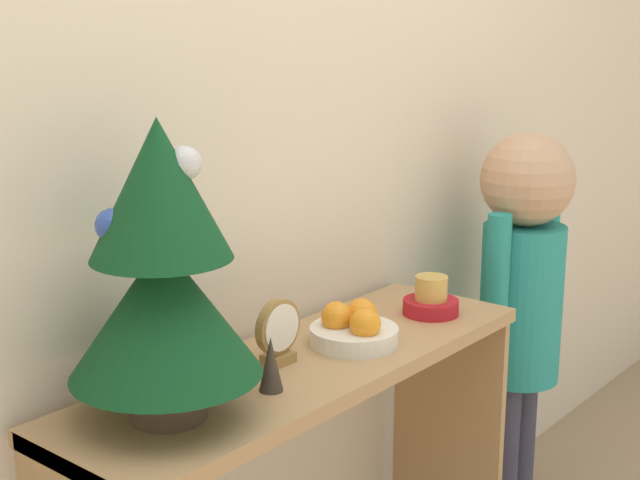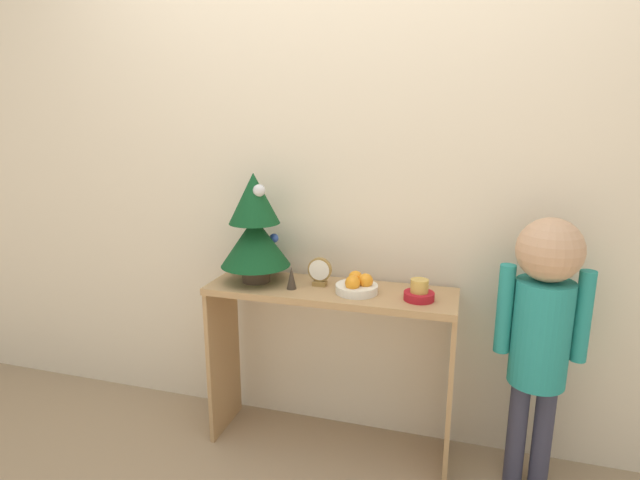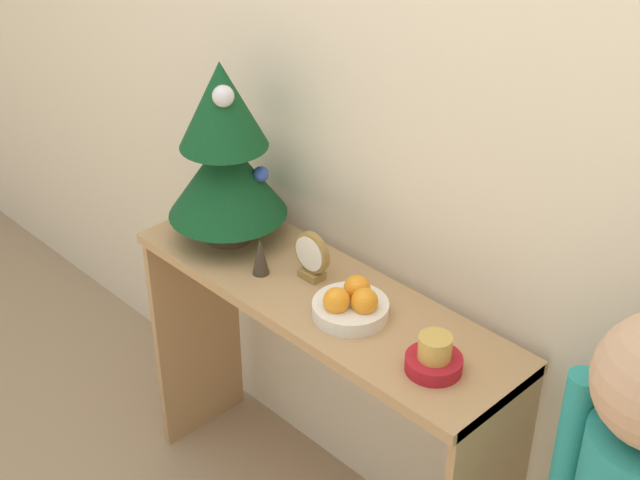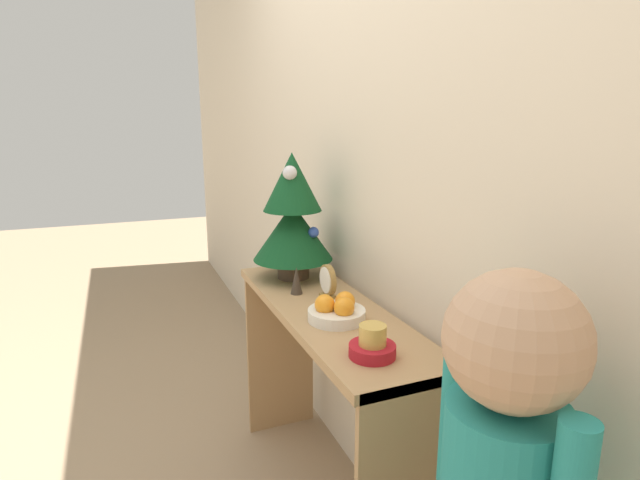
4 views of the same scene
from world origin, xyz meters
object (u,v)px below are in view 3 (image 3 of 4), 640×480
Objects in this scene: desk_clock at (312,256)px; mini_tree at (225,153)px; fruit_bowl at (351,304)px; figurine at (260,256)px; singing_bowl at (434,358)px.

mini_tree is at bearing -175.72° from desk_clock.
mini_tree is 3.86× the size of desk_clock.
desk_clock reaches higher than fruit_bowl.
fruit_bowl is 0.19m from desk_clock.
figurine is (0.19, -0.05, -0.20)m from mini_tree.
desk_clock is (0.29, 0.02, -0.19)m from mini_tree.
singing_bowl is 0.98× the size of desk_clock.
desk_clock is (-0.44, 0.06, 0.03)m from singing_bowl.
fruit_bowl is 1.80× the size of figurine.
singing_bowl is at bearing -7.76° from desk_clock.
singing_bowl reaches higher than fruit_bowl.
singing_bowl is at bearing 1.76° from figurine.
singing_bowl is (0.26, -0.02, 0.00)m from fruit_bowl.
mini_tree is 4.93× the size of figurine.
mini_tree is 0.35m from desk_clock.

